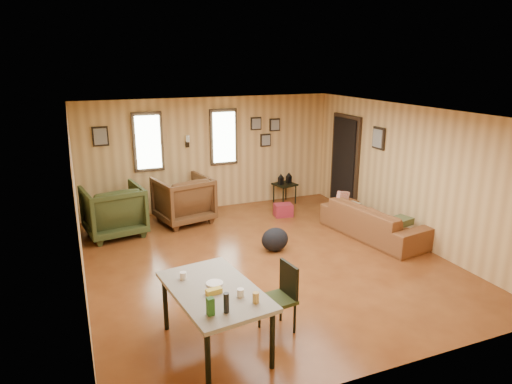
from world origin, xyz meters
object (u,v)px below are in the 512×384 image
(recliner_brown, at_px, (183,197))
(dining_table, at_px, (215,295))
(sofa, at_px, (374,216))
(side_table, at_px, (285,183))
(end_table, at_px, (132,206))
(recliner_green, at_px, (113,208))

(recliner_brown, height_order, dining_table, recliner_brown)
(sofa, xyz_separation_m, side_table, (-0.62, 2.47, 0.07))
(recliner_brown, distance_m, end_table, 1.03)
(recliner_brown, xyz_separation_m, end_table, (-0.96, 0.32, -0.16))
(sofa, height_order, recliner_green, recliner_green)
(end_table, bearing_deg, sofa, -31.51)
(side_table, xyz_separation_m, dining_table, (-3.07, -4.61, 0.19))
(dining_table, bearing_deg, side_table, 48.87)
(recliner_brown, height_order, end_table, recliner_brown)
(side_table, bearing_deg, sofa, -76.02)
(recliner_green, bearing_deg, sofa, 147.22)
(recliner_green, bearing_deg, side_table, 179.29)
(sofa, distance_m, side_table, 2.55)
(recliner_brown, bearing_deg, recliner_green, -3.29)
(recliner_brown, distance_m, side_table, 2.43)
(recliner_brown, bearing_deg, sofa, 132.57)
(recliner_brown, height_order, recliner_green, recliner_green)
(recliner_brown, relative_size, end_table, 1.64)
(side_table, bearing_deg, end_table, -179.48)
(recliner_green, relative_size, end_table, 1.66)
(side_table, bearing_deg, recliner_brown, -171.77)
(end_table, distance_m, dining_table, 4.60)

